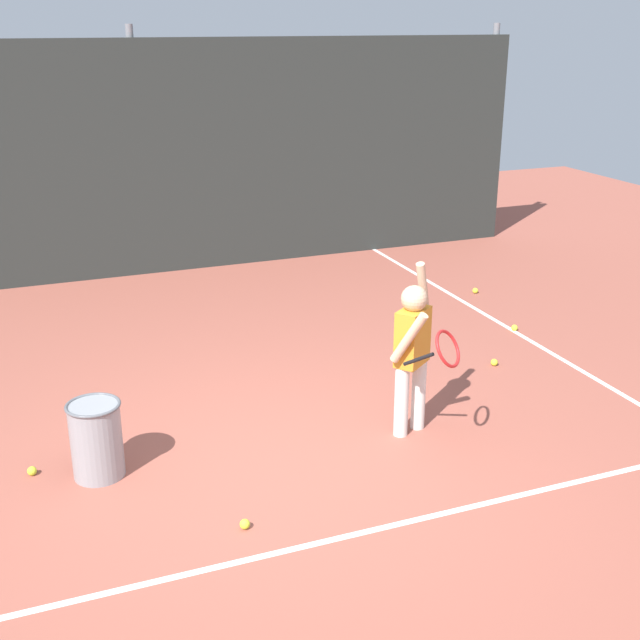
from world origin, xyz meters
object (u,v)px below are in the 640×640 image
(tennis_player, at_px, (414,347))
(tennis_ball_3, at_px, (475,291))
(tennis_ball_2, at_px, (95,421))
(tennis_ball_6, at_px, (245,524))
(tennis_ball_7, at_px, (514,328))
(ball_hopper, at_px, (96,439))
(tennis_ball_4, at_px, (494,362))
(tennis_ball_1, at_px, (32,471))

(tennis_player, bearing_deg, tennis_ball_3, 13.78)
(tennis_player, xyz_separation_m, tennis_ball_2, (-2.29, 1.04, -0.69))
(tennis_ball_6, height_order, tennis_ball_7, same)
(tennis_ball_7, bearing_deg, tennis_ball_2, -172.76)
(ball_hopper, relative_size, tennis_ball_2, 8.52)
(tennis_player, relative_size, tennis_ball_3, 20.46)
(ball_hopper, relative_size, tennis_ball_4, 8.52)
(tennis_ball_1, distance_m, tennis_ball_7, 4.99)
(tennis_ball_3, xyz_separation_m, tennis_ball_4, (-0.98, -1.93, 0.00))
(tennis_ball_4, bearing_deg, tennis_ball_3, 63.08)
(tennis_player, relative_size, ball_hopper, 2.40)
(tennis_ball_3, distance_m, tennis_ball_6, 5.30)
(ball_hopper, height_order, tennis_ball_1, ball_hopper)
(tennis_ball_7, bearing_deg, ball_hopper, -162.95)
(ball_hopper, distance_m, tennis_ball_1, 0.55)
(tennis_ball_2, height_order, tennis_ball_6, same)
(tennis_ball_3, bearing_deg, ball_hopper, -151.20)
(ball_hopper, distance_m, tennis_ball_4, 3.77)
(tennis_player, xyz_separation_m, tennis_ball_7, (2.04, 1.59, -0.69))
(tennis_player, distance_m, ball_hopper, 2.41)
(ball_hopper, xyz_separation_m, tennis_ball_7, (4.40, 1.35, -0.26))
(tennis_player, height_order, tennis_ball_7, tennis_player)
(tennis_ball_2, distance_m, tennis_ball_7, 4.37)
(tennis_ball_3, xyz_separation_m, tennis_ball_6, (-3.90, -3.58, 0.00))
(tennis_ball_1, bearing_deg, tennis_ball_3, 25.08)
(tennis_ball_1, bearing_deg, tennis_player, -8.28)
(ball_hopper, height_order, tennis_ball_7, ball_hopper)
(tennis_player, distance_m, tennis_ball_1, 2.92)
(ball_hopper, xyz_separation_m, tennis_ball_4, (3.70, 0.65, -0.26))
(tennis_ball_2, bearing_deg, tennis_ball_3, 21.03)
(tennis_player, xyz_separation_m, ball_hopper, (-2.36, 0.24, -0.44))
(ball_hopper, relative_size, tennis_ball_6, 8.52)
(tennis_ball_2, height_order, tennis_ball_3, same)
(ball_hopper, xyz_separation_m, tennis_ball_6, (0.78, -1.01, -0.26))
(tennis_ball_1, distance_m, tennis_ball_3, 5.66)
(tennis_ball_2, height_order, tennis_ball_7, same)
(tennis_player, relative_size, tennis_ball_4, 20.46)
(tennis_ball_1, bearing_deg, tennis_ball_2, 50.44)
(tennis_ball_1, relative_size, tennis_ball_3, 1.00)
(tennis_ball_2, bearing_deg, ball_hopper, -94.85)
(tennis_ball_7, bearing_deg, tennis_ball_4, -134.81)
(ball_hopper, relative_size, tennis_ball_3, 8.52)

